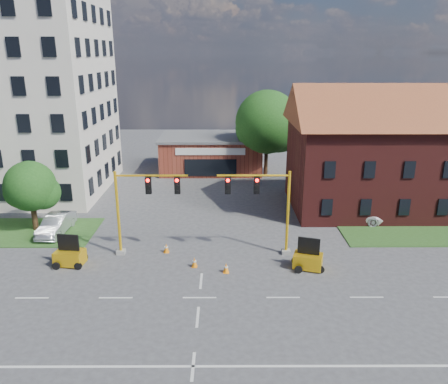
# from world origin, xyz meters

# --- Properties ---
(ground) EXTENTS (120.00, 120.00, 0.00)m
(ground) POSITION_xyz_m (0.00, 0.00, 0.00)
(ground) COLOR #3F3F41
(ground) RESTS_ON ground
(grass_verge_ne) EXTENTS (14.00, 4.00, 0.08)m
(grass_verge_ne) POSITION_xyz_m (18.00, 9.00, 0.04)
(grass_verge_ne) COLOR #27491B
(grass_verge_ne) RESTS_ON ground
(lane_markings) EXTENTS (60.00, 36.00, 0.01)m
(lane_markings) POSITION_xyz_m (0.00, -3.00, 0.01)
(lane_markings) COLOR silver
(lane_markings) RESTS_ON ground
(office_block) EXTENTS (18.40, 15.40, 20.60)m
(office_block) POSITION_xyz_m (-20.00, 21.90, 10.31)
(office_block) COLOR silver
(office_block) RESTS_ON ground
(brick_shop) EXTENTS (12.40, 8.40, 4.30)m
(brick_shop) POSITION_xyz_m (0.00, 29.98, 2.16)
(brick_shop) COLOR maroon
(brick_shop) RESTS_ON ground
(townhouse_row) EXTENTS (21.00, 11.00, 11.50)m
(townhouse_row) POSITION_xyz_m (18.00, 16.00, 5.93)
(townhouse_row) COLOR #521A18
(townhouse_row) RESTS_ON ground
(tree_large) EXTENTS (7.63, 7.27, 10.04)m
(tree_large) POSITION_xyz_m (6.87, 27.08, 6.13)
(tree_large) COLOR #3B2715
(tree_large) RESTS_ON ground
(tree_nw_front) EXTENTS (4.25, 4.05, 5.81)m
(tree_nw_front) POSITION_xyz_m (-13.79, 10.58, 3.62)
(tree_nw_front) COLOR #3B2715
(tree_nw_front) RESTS_ON ground
(signal_mast_west) EXTENTS (5.30, 0.60, 6.20)m
(signal_mast_west) POSITION_xyz_m (-4.36, 6.00, 3.92)
(signal_mast_west) COLOR gray
(signal_mast_west) RESTS_ON ground
(signal_mast_east) EXTENTS (5.30, 0.60, 6.20)m
(signal_mast_east) POSITION_xyz_m (4.36, 6.00, 3.92)
(signal_mast_east) COLOR gray
(signal_mast_east) RESTS_ON ground
(trailer_west) EXTENTS (2.05, 1.50, 2.17)m
(trailer_west) POSITION_xyz_m (-9.09, 4.25, 0.68)
(trailer_west) COLOR yellow
(trailer_west) RESTS_ON ground
(trailer_east) EXTENTS (2.17, 1.77, 2.14)m
(trailer_east) POSITION_xyz_m (7.13, 3.69, 0.67)
(trailer_east) COLOR yellow
(trailer_east) RESTS_ON ground
(cone_a) EXTENTS (0.40, 0.40, 0.70)m
(cone_a) POSITION_xyz_m (-0.54, 3.95, 0.34)
(cone_a) COLOR orange
(cone_a) RESTS_ON ground
(cone_b) EXTENTS (0.40, 0.40, 0.70)m
(cone_b) POSITION_xyz_m (-2.73, 6.23, 0.34)
(cone_b) COLOR orange
(cone_b) RESTS_ON ground
(cone_c) EXTENTS (0.40, 0.40, 0.70)m
(cone_c) POSITION_xyz_m (1.61, 3.12, 0.34)
(cone_c) COLOR orange
(cone_c) RESTS_ON ground
(cone_d) EXTENTS (0.40, 0.40, 0.70)m
(cone_d) POSITION_xyz_m (7.95, 5.55, 0.34)
(cone_d) COLOR orange
(cone_d) RESTS_ON ground
(pickup_white) EXTENTS (5.53, 3.15, 1.45)m
(pickup_white) POSITION_xyz_m (12.63, 12.29, 0.73)
(pickup_white) COLOR white
(pickup_white) RESTS_ON ground
(sedan_silver_front) EXTENTS (1.89, 4.80, 1.56)m
(sedan_silver_front) POSITION_xyz_m (-12.02, 9.82, 0.78)
(sedan_silver_front) COLOR #A7AAAF
(sedan_silver_front) RESTS_ON ground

